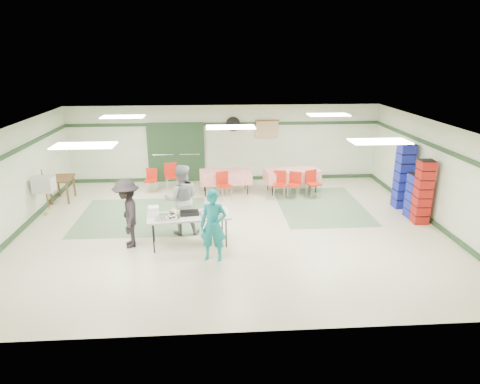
{
  "coord_description": "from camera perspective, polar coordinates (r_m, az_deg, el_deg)",
  "views": [
    {
      "loc": [
        -0.49,
        -10.52,
        4.43
      ],
      "look_at": [
        0.21,
        -0.3,
        1.08
      ],
      "focal_mm": 32.0,
      "sensor_mm": 36.0,
      "label": 1
    }
  ],
  "objects": [
    {
      "name": "floor",
      "position": [
        11.43,
        -1.18,
        -4.73
      ],
      "size": [
        11.0,
        11.0,
        0.0
      ],
      "primitive_type": "plane",
      "color": "beige",
      "rests_on": "ground"
    },
    {
      "name": "ceiling",
      "position": [
        10.68,
        -1.27,
        8.75
      ],
      "size": [
        11.0,
        11.0,
        0.0
      ],
      "primitive_type": "plane",
      "rotation": [
        3.14,
        0.0,
        0.0
      ],
      "color": "silver",
      "rests_on": "wall_back"
    },
    {
      "name": "wall_back",
      "position": [
        15.34,
        -2.04,
        6.49
      ],
      "size": [
        11.0,
        0.0,
        11.0
      ],
      "primitive_type": "plane",
      "rotation": [
        1.57,
        0.0,
        0.0
      ],
      "color": "beige",
      "rests_on": "floor"
    },
    {
      "name": "wall_front",
      "position": [
        6.78,
        0.64,
        -8.94
      ],
      "size": [
        11.0,
        0.0,
        11.0
      ],
      "primitive_type": "plane",
      "rotation": [
        -1.57,
        0.0,
        0.0
      ],
      "color": "beige",
      "rests_on": "floor"
    },
    {
      "name": "wall_left",
      "position": [
        12.06,
        -28.33,
        1.06
      ],
      "size": [
        0.0,
        9.0,
        9.0
      ],
      "primitive_type": "plane",
      "rotation": [
        1.57,
        0.0,
        1.57
      ],
      "color": "beige",
      "rests_on": "floor"
    },
    {
      "name": "wall_right",
      "position": [
        12.49,
        24.88,
        2.1
      ],
      "size": [
        0.0,
        9.0,
        9.0
      ],
      "primitive_type": "plane",
      "rotation": [
        1.57,
        0.0,
        -1.57
      ],
      "color": "beige",
      "rests_on": "floor"
    },
    {
      "name": "trim_back",
      "position": [
        15.19,
        -2.07,
        9.06
      ],
      "size": [
        11.0,
        0.06,
        0.1
      ],
      "primitive_type": "cube",
      "color": "#203A20",
      "rests_on": "wall_back"
    },
    {
      "name": "baseboard_back",
      "position": [
        15.63,
        -1.98,
        1.83
      ],
      "size": [
        11.0,
        0.06,
        0.12
      ],
      "primitive_type": "cube",
      "color": "#203A20",
      "rests_on": "floor"
    },
    {
      "name": "trim_left",
      "position": [
        11.88,
        -28.7,
        4.29
      ],
      "size": [
        0.06,
        9.0,
        0.1
      ],
      "primitive_type": "cube",
      "rotation": [
        0.0,
        0.0,
        1.57
      ],
      "color": "#203A20",
      "rests_on": "wall_back"
    },
    {
      "name": "baseboard_left",
      "position": [
        12.44,
        -27.33,
        -4.62
      ],
      "size": [
        0.06,
        9.0,
        0.12
      ],
      "primitive_type": "cube",
      "rotation": [
        0.0,
        0.0,
        1.57
      ],
      "color": "#203A20",
      "rests_on": "floor"
    },
    {
      "name": "trim_right",
      "position": [
        12.33,
        25.18,
        5.22
      ],
      "size": [
        0.06,
        9.0,
        0.1
      ],
      "primitive_type": "cube",
      "rotation": [
        0.0,
        0.0,
        1.57
      ],
      "color": "#203A20",
      "rests_on": "wall_back"
    },
    {
      "name": "baseboard_right",
      "position": [
        12.86,
        24.01,
        -3.43
      ],
      "size": [
        0.06,
        9.0,
        0.12
      ],
      "primitive_type": "cube",
      "rotation": [
        0.0,
        0.0,
        1.57
      ],
      "color": "#203A20",
      "rests_on": "floor"
    },
    {
      "name": "green_patch_a",
      "position": [
        12.51,
        -12.94,
        -3.13
      ],
      "size": [
        3.5,
        3.0,
        0.01
      ],
      "primitive_type": "cube",
      "color": "#60825F",
      "rests_on": "floor"
    },
    {
      "name": "green_patch_b",
      "position": [
        13.23,
        10.71,
        -1.8
      ],
      "size": [
        2.5,
        3.5,
        0.01
      ],
      "primitive_type": "cube",
      "color": "#60825F",
      "rests_on": "floor"
    },
    {
      "name": "double_door_left",
      "position": [
        15.44,
        -10.24,
        5.15
      ],
      "size": [
        0.9,
        0.06,
        2.1
      ],
      "primitive_type": "cube",
      "color": "gray",
      "rests_on": "floor"
    },
    {
      "name": "double_door_right",
      "position": [
        15.36,
        -6.7,
        5.25
      ],
      "size": [
        0.9,
        0.06,
        2.1
      ],
      "primitive_type": "cube",
      "color": "gray",
      "rests_on": "floor"
    },
    {
      "name": "door_frame",
      "position": [
        15.37,
        -8.5,
        5.18
      ],
      "size": [
        2.0,
        0.03,
        2.15
      ],
      "primitive_type": "cube",
      "color": "#203A20",
      "rests_on": "floor"
    },
    {
      "name": "wall_fan",
      "position": [
        15.17,
        -0.92,
        9.06
      ],
      "size": [
        0.5,
        0.1,
        0.5
      ],
      "primitive_type": "cylinder",
      "rotation": [
        1.57,
        0.0,
        0.0
      ],
      "color": "black",
      "rests_on": "wall_back"
    },
    {
      "name": "scroll_banner",
      "position": [
        15.31,
        3.62,
        8.35
      ],
      "size": [
        0.8,
        0.02,
        0.6
      ],
      "primitive_type": "cube",
      "color": "tan",
      "rests_on": "wall_back"
    },
    {
      "name": "serving_table",
      "position": [
        10.25,
        -6.85,
        -3.28
      ],
      "size": [
        2.04,
        1.02,
        0.76
      ],
      "rotation": [
        0.0,
        0.0,
        0.12
      ],
      "color": "#ADADA8",
      "rests_on": "floor"
    },
    {
      "name": "sheet_tray_right",
      "position": [
        10.18,
        -3.62,
        -3.02
      ],
      "size": [
        0.63,
        0.5,
        0.02
      ],
      "primitive_type": "cube",
      "rotation": [
        0.0,
        0.0,
        0.12
      ],
      "color": "silver",
      "rests_on": "serving_table"
    },
    {
      "name": "sheet_tray_mid",
      "position": [
        10.41,
        -7.78,
        -2.67
      ],
      "size": [
        0.64,
        0.51,
        0.02
      ],
      "primitive_type": "cube",
      "rotation": [
        0.0,
        0.0,
        0.12
      ],
      "color": "silver",
      "rests_on": "serving_table"
    },
    {
      "name": "sheet_tray_left",
      "position": [
        10.13,
        -9.62,
        -3.37
      ],
      "size": [
        0.59,
        0.48,
        0.02
      ],
      "primitive_type": "cube",
      "rotation": [
        0.0,
        0.0,
        0.12
      ],
      "color": "silver",
      "rests_on": "serving_table"
    },
    {
      "name": "baking_pan",
      "position": [
        10.26,
        -6.75,
        -2.79
      ],
      "size": [
        0.48,
        0.33,
        0.08
      ],
      "primitive_type": "cube",
      "rotation": [
        0.0,
        0.0,
        0.12
      ],
      "color": "black",
      "rests_on": "serving_table"
    },
    {
      "name": "foam_box_stack",
      "position": [
        10.3,
        -11.47,
        -2.5
      ],
      "size": [
        0.27,
        0.25,
        0.23
      ],
      "primitive_type": "cube",
      "rotation": [
        0.0,
        0.0,
        0.12
      ],
      "color": "white",
      "rests_on": "serving_table"
    },
    {
      "name": "volunteer_teal",
      "position": [
        9.45,
        -3.58,
        -4.48
      ],
      "size": [
        0.65,
        0.49,
        1.63
      ],
      "primitive_type": "imported",
      "rotation": [
        0.0,
        0.0,
        -0.18
      ],
      "color": "#137C87",
      "rests_on": "floor"
    },
    {
      "name": "volunteer_grey",
      "position": [
        10.88,
        -7.79,
        -1.01
      ],
      "size": [
        0.92,
        0.74,
        1.81
      ],
      "primitive_type": "imported",
      "rotation": [
        0.0,
        0.0,
        3.2
      ],
      "color": "gray",
      "rests_on": "floor"
    },
    {
      "name": "volunteer_dark",
      "position": [
        10.4,
        -14.78,
        -2.77
      ],
      "size": [
        0.84,
        1.19,
        1.67
      ],
      "primitive_type": "imported",
      "rotation": [
        0.0,
        0.0,
        -1.35
      ],
      "color": "black",
      "rests_on": "floor"
    },
    {
      "name": "dining_table_a",
      "position": [
        14.27,
        6.94,
        2.25
      ],
      "size": [
        1.86,
        1.01,
        0.77
      ],
      "rotation": [
        0.0,
        0.0,
        0.13
      ],
      "color": "red",
      "rests_on": "floor"
    },
    {
      "name": "dining_table_b",
      "position": [
        14.03,
        -1.92,
        2.1
      ],
      "size": [
        1.7,
        0.85,
        0.77
      ],
      "rotation": [
        0.0,
        0.0,
        0.07
      ],
      "color": "red",
      "rests_on": "floor"
    },
    {
      "name": "chair_a",
      "position": [
        13.74,
        7.29,
        1.34
      ],
      "size": [
        0.51,
        0.51,
        0.83
      ],
      "rotation": [
        0.0,
        0.0,
        -0.41
      ],
      "color": "red",
      "rests_on": "floor"
    },
    {
      "name": "chair_b",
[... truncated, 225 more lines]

